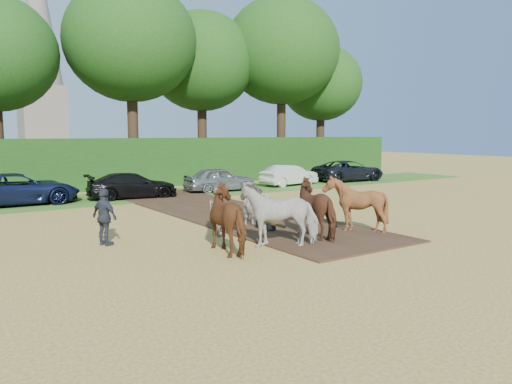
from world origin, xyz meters
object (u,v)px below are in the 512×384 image
(spectator_near, at_px, (218,211))
(church, at_px, (39,46))
(plough_team, at_px, (299,211))
(parked_cars, at_px, (138,183))
(spectator_far, at_px, (105,217))

(spectator_near, height_order, church, church)
(plough_team, xyz_separation_m, church, (3.44, 54.03, 12.79))
(spectator_near, distance_m, plough_team, 2.67)
(spectator_near, distance_m, parked_cars, 11.06)
(parked_cars, bearing_deg, plough_team, -89.40)
(plough_team, bearing_deg, spectator_near, 127.81)
(spectator_far, relative_size, plough_team, 0.27)
(parked_cars, bearing_deg, spectator_far, -115.76)
(spectator_far, xyz_separation_m, church, (8.59, 51.35, 12.88))
(parked_cars, xyz_separation_m, church, (3.58, 40.97, 13.02))
(spectator_far, xyz_separation_m, parked_cars, (5.01, 10.38, -0.14))
(spectator_far, bearing_deg, plough_team, -138.25)
(spectator_near, xyz_separation_m, parked_cars, (1.50, 10.96, -0.08))
(plough_team, relative_size, parked_cars, 0.17)
(spectator_near, height_order, plough_team, plough_team)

